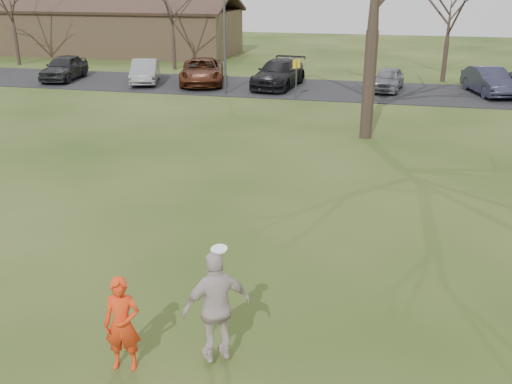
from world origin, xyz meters
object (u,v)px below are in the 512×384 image
car_1 (145,71)px  car_4 (388,79)px  car_3 (279,73)px  lamp_post (224,20)px  player_defender (122,324)px  catching_play (217,307)px  building (116,30)px  car_5 (489,81)px  car_0 (64,67)px  car_2 (202,71)px

car_1 → car_4: 14.41m
car_3 → lamp_post: lamp_post is taller
player_defender → car_3: size_ratio=0.31×
catching_play → building: building is taller
car_5 → catching_play: 26.85m
building → car_1: bearing=-58.1°
car_0 → car_4: car_0 is taller
player_defender → building: 43.03m
car_4 → lamp_post: lamp_post is taller
car_3 → catching_play: size_ratio=2.69×
player_defender → building: building is taller
car_0 → car_4: (19.77, 0.89, -0.12)m
player_defender → catching_play: size_ratio=0.83×
player_defender → car_5: size_ratio=0.37×
player_defender → car_4: 26.43m
lamp_post → car_3: bearing=47.6°
car_1 → car_4: car_1 is taller
player_defender → car_2: 26.70m
car_2 → lamp_post: 4.66m
car_5 → building: (-28.07, 12.50, 1.16)m
car_0 → catching_play: bearing=-62.8°
car_1 → car_2: 3.51m
car_4 → lamp_post: bearing=-153.7°
car_0 → car_4: bearing=-5.2°
car_1 → lamp_post: 6.88m
car_1 → building: 15.77m
car_0 → car_2: car_0 is taller
car_0 → lamp_post: lamp_post is taller
car_4 → lamp_post: 9.77m
car_5 → catching_play: size_ratio=2.23×
car_0 → car_2: bearing=-4.6°
car_3 → catching_play: 25.69m
car_4 → car_0: bearing=-170.1°
car_4 → catching_play: bearing=-88.0°
car_3 → catching_play: (3.87, -25.39, 0.27)m
car_4 → building: 25.95m
car_2 → car_3: 4.65m
player_defender → car_1: size_ratio=0.39×
car_0 → car_3: (13.52, 0.59, 0.02)m
car_3 → building: bearing=148.3°
car_1 → car_4: bearing=-14.9°
car_1 → player_defender: bearing=-85.6°
car_5 → car_2: bearing=166.5°
car_2 → car_4: (10.90, 0.39, -0.11)m
car_0 → car_4: size_ratio=1.18×
car_4 → building: building is taller
car_1 → car_3: 8.15m
car_1 → car_2: car_2 is taller
car_0 → car_5: 25.15m
car_2 → building: building is taller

